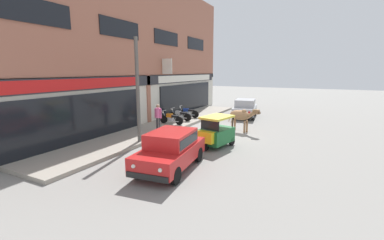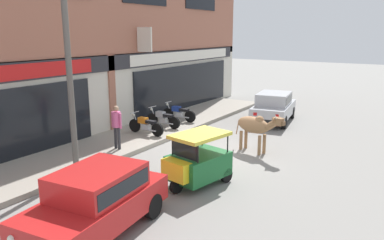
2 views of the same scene
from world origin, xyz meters
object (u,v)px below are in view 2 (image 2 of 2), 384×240
Objects in this scene: pedestrian at (117,123)px; utility_pole at (70,88)px; car_1 at (97,198)px; auto_rickshaw at (197,163)px; motorcycle_2 at (179,113)px; motorcycle_1 at (163,119)px; cow at (255,126)px; motorcycle_0 at (146,125)px; car_0 at (274,106)px.

utility_pole is (-2.24, -0.38, 1.57)m from pedestrian.
car_1 is 3.47m from auto_rickshaw.
auto_rickshaw reaches higher than motorcycle_2.
cow is at bearing -97.78° from motorcycle_1.
auto_rickshaw is 1.32× the size of pedestrian.
motorcycle_0 is at bearing 10.32° from utility_pole.
car_1 is at bearing -148.42° from motorcycle_0.
car_0 is at bearing 6.19° from auto_rickshaw.
motorcycle_2 is at bearing 7.26° from pedestrian.
auto_rickshaw is (3.44, -0.42, -0.15)m from car_1.
pedestrian is at bearing -172.74° from motorcycle_2.
car_0 is 1.01× the size of car_1.
car_0 is 8.31m from pedestrian.
car_0 is at bearing 2.43° from car_1.
pedestrian is (-2.11, -0.41, 0.60)m from motorcycle_0.
cow is 7.19m from car_1.
auto_rickshaw is at bearing -7.00° from car_1.
pedestrian reaches higher than cow.
motorcycle_2 is at bearing 67.13° from cow.
car_0 is (4.91, 1.13, -0.19)m from cow.
motorcycle_0 is at bearing 31.58° from car_1.
cow is 4.76m from motorcycle_1.
auto_rickshaw is 1.16× the size of motorcycle_0.
motorcycle_2 is (9.18, 4.17, -0.26)m from car_1.
utility_pole reaches higher than cow.
utility_pole is (-9.96, 2.67, 1.91)m from car_0.
auto_rickshaw reaches higher than motorcycle_0.
motorcycle_1 is at bearing 8.99° from utility_pole.
car_0 is 2.08× the size of motorcycle_0.
motorcycle_2 is at bearing 24.43° from car_1.
auto_rickshaw is 4.36m from utility_pole.
motorcycle_0 is 2.24m from pedestrian.
utility_pole reaches higher than pedestrian.
cow reaches higher than auto_rickshaw.
car_0 is at bearing -51.69° from motorcycle_2.
car_1 is 0.73× the size of utility_pole.
utility_pole reaches higher than motorcycle_0.
cow is 0.56× the size of car_0.
car_0 is 2.36× the size of pedestrian.
car_0 is 8.68m from auto_rickshaw.
pedestrian is (0.90, 3.98, 0.49)m from auto_rickshaw.
utility_pole is at bearing 143.11° from cow.
utility_pole is at bearing -169.68° from motorcycle_0.
pedestrian is at bearing 158.51° from car_0.
motorcycle_1 is (1.35, 0.11, 0.00)m from motorcycle_0.
utility_pole reaches higher than car_1.
motorcycle_2 is 7.47m from utility_pole.
car_1 is 2.34× the size of pedestrian.
pedestrian reaches higher than auto_rickshaw.
pedestrian is (-2.82, 4.17, 0.15)m from cow.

